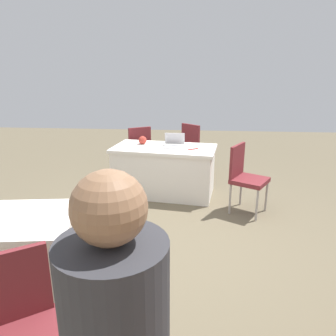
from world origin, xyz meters
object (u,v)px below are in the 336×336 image
at_px(table_foreground, 164,170).
at_px(chair_tucked_left, 195,145).
at_px(laptop_silver, 174,144).
at_px(chair_aisle, 138,148).
at_px(yarn_ball, 143,140).
at_px(chair_tucked_right, 19,327).
at_px(chair_near_front, 245,175).
at_px(scissors_red, 193,149).

distance_m(table_foreground, chair_tucked_left, 1.24).
xyz_separation_m(chair_tucked_left, laptop_silver, (0.32, 1.10, 0.26)).
relative_size(chair_aisle, yarn_ball, 7.22).
relative_size(table_foreground, chair_aisle, 1.78).
xyz_separation_m(table_foreground, chair_tucked_right, (0.48, 3.47, 0.17)).
height_order(laptop_silver, yarn_ball, laptop_silver).
distance_m(chair_near_front, chair_tucked_right, 3.31).
bearing_deg(chair_aisle, table_foreground, -86.07).
bearing_deg(scissors_red, yarn_ball, -54.41).
xyz_separation_m(chair_tucked_left, chair_aisle, (1.05, 0.29, -0.02)).
distance_m(table_foreground, yarn_ball, 0.61).
xyz_separation_m(table_foreground, yarn_ball, (0.37, -0.17, 0.45)).
height_order(chair_near_front, chair_tucked_left, chair_tucked_left).
relative_size(chair_aisle, scissors_red, 5.25).
xyz_separation_m(chair_tucked_right, chair_aisle, (0.10, -4.30, -0.02)).
height_order(table_foreground, chair_near_front, chair_near_front).
xyz_separation_m(laptop_silver, yarn_ball, (0.53, -0.15, 0.03)).
relative_size(table_foreground, chair_near_front, 1.77).
relative_size(chair_near_front, chair_aisle, 1.01).
height_order(table_foreground, chair_aisle, chair_aisle).
height_order(chair_aisle, yarn_ball, chair_aisle).
height_order(chair_tucked_right, scissors_red, chair_tucked_right).
height_order(chair_near_front, laptop_silver, laptop_silver).
height_order(chair_aisle, scissors_red, chair_aisle).
bearing_deg(chair_tucked_left, chair_near_front, -27.98).
bearing_deg(yarn_ball, laptop_silver, 164.22).
relative_size(chair_tucked_right, chair_aisle, 1.02).
distance_m(chair_near_front, yarn_ball, 1.75).
bearing_deg(chair_aisle, yarn_ball, -103.35).
relative_size(laptop_silver, scissors_red, 1.79).
distance_m(chair_tucked_right, chair_aisle, 4.30).
relative_size(chair_aisle, laptop_silver, 2.94).
xyz_separation_m(chair_tucked_right, laptop_silver, (-0.64, -3.49, 0.26)).
bearing_deg(laptop_silver, chair_tucked_left, -106.33).
bearing_deg(chair_tucked_right, scissors_red, -140.36).
distance_m(table_foreground, chair_tucked_right, 3.50).
distance_m(table_foreground, laptop_silver, 0.45).
relative_size(chair_tucked_right, laptop_silver, 3.00).
distance_m(chair_near_front, chair_tucked_left, 1.86).
xyz_separation_m(chair_near_front, chair_aisle, (1.75, -1.43, -0.01)).
relative_size(chair_near_front, chair_tucked_left, 0.99).
relative_size(chair_near_front, laptop_silver, 2.96).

